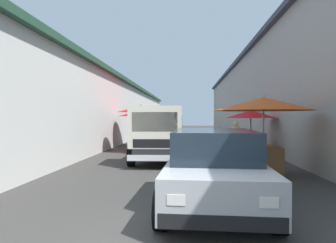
{
  "coord_description": "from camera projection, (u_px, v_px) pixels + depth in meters",
  "views": [
    {
      "loc": [
        -3.69,
        -0.19,
        1.7
      ],
      "look_at": [
        11.11,
        0.78,
        1.5
      ],
      "focal_mm": 32.21,
      "sensor_mm": 36.0,
      "label": 1
    }
  ],
  "objects": [
    {
      "name": "ground",
      "position": [
        184.0,
        147.0,
        17.18
      ],
      "size": [
        90.0,
        90.0,
        0.0
      ],
      "primitive_type": "plane",
      "color": "#3D3A38"
    },
    {
      "name": "building_left_whitewash",
      "position": [
        72.0,
        111.0,
        19.89
      ],
      "size": [
        49.8,
        7.5,
        4.27
      ],
      "color": "silver",
      "rests_on": "ground"
    },
    {
      "name": "parked_scooter",
      "position": [
        219.0,
        140.0,
        16.89
      ],
      "size": [
        1.69,
        0.34,
        1.14
      ],
      "color": "black",
      "rests_on": "ground"
    },
    {
      "name": "building_right_concrete",
      "position": [
        304.0,
        96.0,
        18.9
      ],
      "size": [
        49.8,
        7.5,
        6.02
      ],
      "color": "gray",
      "rests_on": "ground"
    },
    {
      "name": "fruit_stall_near_right",
      "position": [
        142.0,
        116.0,
        17.11
      ],
      "size": [
        2.71,
        2.71,
        2.22
      ],
      "color": "#9E9EA3",
      "rests_on": "ground"
    },
    {
      "name": "delivery_truck",
      "position": [
        158.0,
        135.0,
        11.1
      ],
      "size": [
        4.97,
        2.07,
        2.08
      ],
      "color": "black",
      "rests_on": "ground"
    },
    {
      "name": "fruit_stall_far_right",
      "position": [
        264.0,
        112.0,
        8.78
      ],
      "size": [
        2.88,
        2.88,
        2.36
      ],
      "color": "#9E9EA3",
      "rests_on": "ground"
    },
    {
      "name": "fruit_stall_far_left",
      "position": [
        140.0,
        117.0,
        14.45
      ],
      "size": [
        2.23,
        2.23,
        2.35
      ],
      "color": "#9E9EA3",
      "rests_on": "ground"
    },
    {
      "name": "vendor_by_crates",
      "position": [
        236.0,
        138.0,
        12.2
      ],
      "size": [
        0.61,
        0.3,
        1.54
      ],
      "color": "navy",
      "rests_on": "ground"
    },
    {
      "name": "hatchback_car",
      "position": [
        214.0,
        167.0,
        5.8
      ],
      "size": [
        3.97,
        2.04,
        1.45
      ],
      "color": "#ADAFB5",
      "rests_on": "ground"
    },
    {
      "name": "fruit_stall_near_left",
      "position": [
        251.0,
        121.0,
        13.15
      ],
      "size": [
        2.25,
        2.25,
        2.1
      ],
      "color": "#9E9EA3",
      "rests_on": "ground"
    },
    {
      "name": "vendor_in_shade",
      "position": [
        141.0,
        129.0,
        21.82
      ],
      "size": [
        0.59,
        0.36,
        1.56
      ],
      "color": "#232328",
      "rests_on": "ground"
    }
  ]
}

